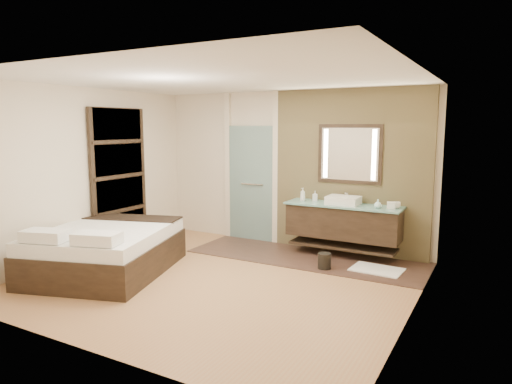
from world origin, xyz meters
The scene contains 15 objects.
floor centered at (0.00, 0.00, 0.00)m, with size 5.00×5.00×0.00m, color #A16B43.
tile_strip centered at (0.60, 1.60, 0.01)m, with size 3.80×1.30×0.01m, color #35231D.
stone_wall centered at (1.10, 2.21, 1.35)m, with size 2.60×0.08×2.70m, color tan.
vanity centered at (1.10, 1.92, 0.58)m, with size 1.85×0.55×0.88m.
mirror_unit centered at (1.10, 2.16, 1.65)m, with size 1.06×0.04×0.96m.
frosted_door centered at (-0.75, 2.20, 1.14)m, with size 1.10×0.12×2.70m.
shoji_partition centered at (-2.43, 0.60, 1.21)m, with size 0.06×1.20×2.40m.
bed centered at (-1.65, -0.48, 0.33)m, with size 2.19×2.46×0.79m.
bath_mat centered at (1.78, 1.46, 0.02)m, with size 0.72×0.50×0.02m, color white.
waste_bin centered at (1.08, 1.16, 0.12)m, with size 0.19×0.19×0.24m, color black.
tissue_box centered at (1.85, 1.89, 0.92)m, with size 0.12×0.12×0.10m, color silver.
soap_bottle_a centered at (0.40, 1.90, 0.97)m, with size 0.08×0.08×0.22m, color silver.
soap_bottle_b centered at (0.58, 1.99, 0.95)m, with size 0.08×0.08×0.17m, color #B2B2B2.
soap_bottle_c centered at (1.67, 1.82, 0.93)m, with size 0.11×0.11×0.14m, color silver.
cup centered at (1.91, 1.97, 0.91)m, with size 0.12×0.12×0.09m, color white.
Camera 1 is at (3.32, -5.03, 2.11)m, focal length 32.00 mm.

